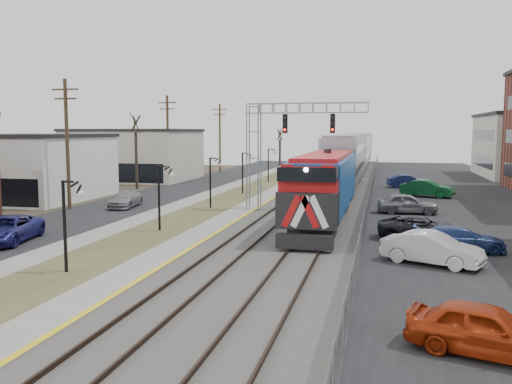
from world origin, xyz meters
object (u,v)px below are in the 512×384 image
(train, at_px, (354,156))
(signal_gantry, at_px, (276,137))
(car_lot_b, at_px, (432,249))
(car_lot_a, at_px, (486,331))

(train, relative_size, signal_gantry, 9.54)
(train, xyz_separation_m, car_lot_b, (5.88, -44.94, -2.19))
(car_lot_a, relative_size, car_lot_b, 0.94)
(signal_gantry, distance_m, car_lot_a, 27.76)
(train, height_order, signal_gantry, signal_gantry)
(signal_gantry, distance_m, car_lot_b, 18.75)
(train, distance_m, car_lot_a, 55.50)
(train, bearing_deg, car_lot_b, -82.54)
(train, height_order, car_lot_a, train)
(car_lot_b, bearing_deg, signal_gantry, 57.75)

